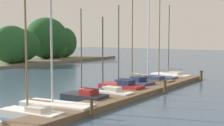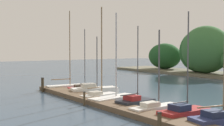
# 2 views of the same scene
# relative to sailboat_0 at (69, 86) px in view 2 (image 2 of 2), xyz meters

# --- Properties ---
(dock_pier) EXTENTS (26.85, 1.80, 0.35)m
(dock_pier) POSITION_rel_sailboat_0_xyz_m (12.19, -1.77, -0.16)
(dock_pier) COLOR brown
(dock_pier) RESTS_ON ground
(sailboat_0) EXTENTS (1.52, 4.49, 7.95)m
(sailboat_0) POSITION_rel_sailboat_0_xyz_m (0.00, 0.00, 0.00)
(sailboat_0) COLOR white
(sailboat_0) RESTS_ON ground
(sailboat_1) EXTENTS (1.64, 3.24, 6.05)m
(sailboat_1) POSITION_rel_sailboat_0_xyz_m (1.87, 0.65, -0.04)
(sailboat_1) COLOR maroon
(sailboat_1) RESTS_ON ground
(sailboat_2) EXTENTS (2.18, 4.52, 5.24)m
(sailboat_2) POSITION_rel_sailboat_0_xyz_m (4.05, 0.63, 0.04)
(sailboat_2) COLOR white
(sailboat_2) RESTS_ON ground
(sailboat_3) EXTENTS (1.47, 3.67, 7.58)m
(sailboat_3) POSITION_rel_sailboat_0_xyz_m (6.58, -0.41, 0.05)
(sailboat_3) COLOR white
(sailboat_3) RESTS_ON ground
(sailboat_4) EXTENTS (2.02, 4.55, 6.94)m
(sailboat_4) POSITION_rel_sailboat_0_xyz_m (8.44, -0.21, -0.01)
(sailboat_4) COLOR white
(sailboat_4) RESTS_ON ground
(sailboat_5) EXTENTS (1.58, 3.05, 5.77)m
(sailboat_5) POSITION_rel_sailboat_0_xyz_m (10.99, -0.16, 0.01)
(sailboat_5) COLOR #232833
(sailboat_5) RESTS_ON ground
(sailboat_6) EXTENTS (1.03, 4.05, 5.39)m
(sailboat_6) POSITION_rel_sailboat_0_xyz_m (13.17, -0.22, -0.01)
(sailboat_6) COLOR white
(sailboat_6) RESTS_ON ground
(sailboat_7) EXTENTS (1.33, 3.59, 6.37)m
(sailboat_7) POSITION_rel_sailboat_0_xyz_m (15.40, -0.00, 0.04)
(sailboat_7) COLOR maroon
(sailboat_7) RESTS_ON ground
(sailboat_8) EXTENTS (1.96, 3.69, 7.71)m
(sailboat_8) POSITION_rel_sailboat_0_xyz_m (17.68, 0.24, 0.07)
(sailboat_8) COLOR navy
(sailboat_8) RESTS_ON ground
(mooring_piling_0) EXTENTS (0.31, 0.31, 1.37)m
(mooring_piling_0) POSITION_rel_sailboat_0_xyz_m (0.13, -2.87, 0.35)
(mooring_piling_0) COLOR #3D3323
(mooring_piling_0) RESTS_ON ground
(mooring_piling_1) EXTENTS (0.19, 0.19, 1.01)m
(mooring_piling_1) POSITION_rel_sailboat_0_xyz_m (8.36, -2.92, 0.17)
(mooring_piling_1) COLOR #4C3D28
(mooring_piling_1) RESTS_ON ground
(mooring_piling_2) EXTENTS (0.24, 0.24, 0.96)m
(mooring_piling_2) POSITION_rel_sailboat_0_xyz_m (16.44, -3.11, 0.15)
(mooring_piling_2) COLOR #4C3D28
(mooring_piling_2) RESTS_ON ground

